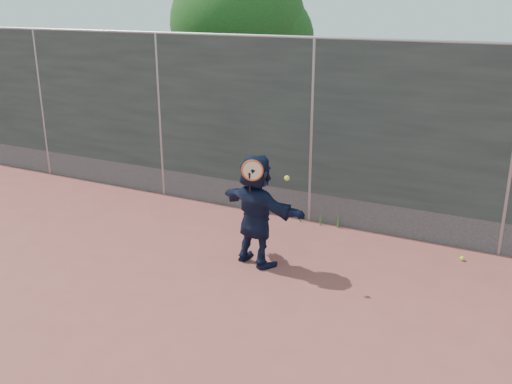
% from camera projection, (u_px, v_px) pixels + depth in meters
% --- Properties ---
extents(ground, '(80.00, 80.00, 0.00)m').
position_uv_depth(ground, '(197.00, 317.00, 6.73)').
color(ground, '#9E4C42').
rests_on(ground, ground).
extents(player, '(1.55, 0.90, 1.59)m').
position_uv_depth(player, '(256.00, 210.00, 7.86)').
color(player, '#121832').
rests_on(player, ground).
extents(ball_ground, '(0.07, 0.07, 0.07)m').
position_uv_depth(ball_ground, '(462.00, 258.00, 8.16)').
color(ball_ground, '#D6E532').
rests_on(ball_ground, ground).
extents(fence, '(20.00, 0.06, 3.03)m').
position_uv_depth(fence, '(312.00, 129.00, 9.17)').
color(fence, '#38423D').
rests_on(fence, ground).
extents(swing_action, '(0.68, 0.16, 0.51)m').
position_uv_depth(swing_action, '(256.00, 172.00, 7.45)').
color(swing_action, '#DA4B14').
rests_on(swing_action, ground).
extents(tree_left, '(3.15, 3.00, 4.53)m').
position_uv_depth(tree_left, '(245.00, 29.00, 12.54)').
color(tree_left, '#382314').
rests_on(tree_left, ground).
extents(weed_clump, '(0.68, 0.07, 0.30)m').
position_uv_depth(weed_clump, '(323.00, 218.00, 9.41)').
color(weed_clump, '#387226').
rests_on(weed_clump, ground).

